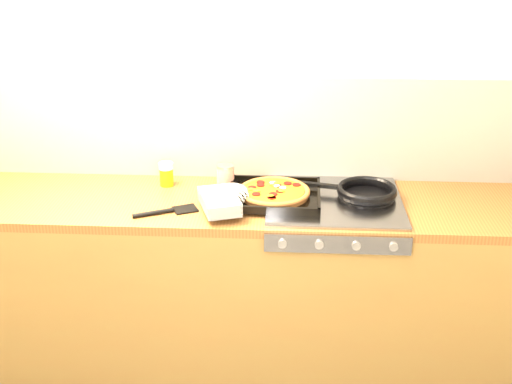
# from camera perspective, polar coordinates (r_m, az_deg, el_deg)

# --- Properties ---
(room_shell) EXTENTS (3.20, 3.20, 3.20)m
(room_shell) POSITION_cam_1_polar(r_m,az_deg,el_deg) (3.08, -1.53, 5.72)
(room_shell) COLOR white
(room_shell) RESTS_ON ground
(counter_run) EXTENTS (3.20, 0.62, 0.90)m
(counter_run) POSITION_cam_1_polar(r_m,az_deg,el_deg) (3.11, -1.83, -8.31)
(counter_run) COLOR brown
(counter_run) RESTS_ON ground
(stovetop) EXTENTS (0.60, 0.56, 0.02)m
(stovetop) POSITION_cam_1_polar(r_m,az_deg,el_deg) (2.89, 6.96, -0.82)
(stovetop) COLOR gray
(stovetop) RESTS_ON counter_run
(pizza_on_tray) EXTENTS (0.55, 0.47, 0.07)m
(pizza_on_tray) POSITION_cam_1_polar(r_m,az_deg,el_deg) (2.84, 0.28, -0.22)
(pizza_on_tray) COLOR black
(pizza_on_tray) RESTS_ON stovetop
(frying_pan) EXTENTS (0.47, 0.32, 0.04)m
(frying_pan) POSITION_cam_1_polar(r_m,az_deg,el_deg) (2.92, 9.70, -0.01)
(frying_pan) COLOR black
(frying_pan) RESTS_ON stovetop
(tomato_can) EXTENTS (0.11, 0.11, 0.12)m
(tomato_can) POSITION_cam_1_polar(r_m,az_deg,el_deg) (3.00, -2.74, 1.35)
(tomato_can) COLOR #9A1E0C
(tomato_can) RESTS_ON counter_run
(juice_glass) EXTENTS (0.07, 0.07, 0.11)m
(juice_glass) POSITION_cam_1_polar(r_m,az_deg,el_deg) (3.06, -7.97, 1.60)
(juice_glass) COLOR orange
(juice_glass) RESTS_ON counter_run
(wooden_spoon) EXTENTS (0.30, 0.04, 0.02)m
(wooden_spoon) POSITION_cam_1_polar(r_m,az_deg,el_deg) (3.05, 2.23, 0.72)
(wooden_spoon) COLOR #B67C4D
(wooden_spoon) RESTS_ON counter_run
(black_spatula) EXTENTS (0.28, 0.17, 0.02)m
(black_spatula) POSITION_cam_1_polar(r_m,az_deg,el_deg) (2.80, -7.95, -1.71)
(black_spatula) COLOR black
(black_spatula) RESTS_ON counter_run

